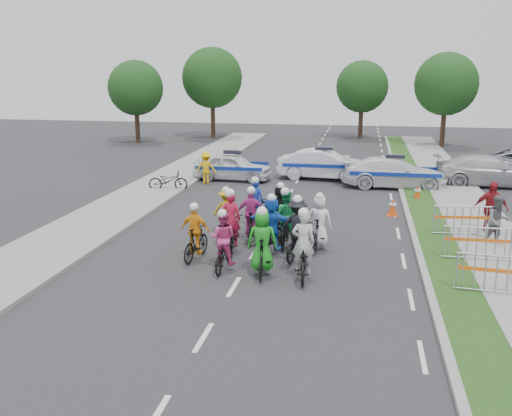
% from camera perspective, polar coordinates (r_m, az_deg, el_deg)
% --- Properties ---
extents(ground, '(90.00, 90.00, 0.00)m').
position_cam_1_polar(ground, '(15.40, -2.22, -7.89)').
color(ground, '#28282B').
rests_on(ground, ground).
extents(curb_right, '(0.20, 60.00, 0.12)m').
position_cam_1_polar(curb_right, '(19.85, 15.63, -3.18)').
color(curb_right, gray).
rests_on(curb_right, ground).
extents(grass_strip, '(1.20, 60.00, 0.11)m').
position_cam_1_polar(grass_strip, '(19.93, 17.64, -3.27)').
color(grass_strip, '#254716').
rests_on(grass_strip, ground).
extents(sidewalk_right, '(2.40, 60.00, 0.13)m').
position_cam_1_polar(sidewalk_right, '(20.24, 22.70, -3.42)').
color(sidewalk_right, gray).
rests_on(sidewalk_right, ground).
extents(sidewalk_left, '(3.00, 60.00, 0.13)m').
position_cam_1_polar(sidewalk_left, '(22.02, -15.99, -1.52)').
color(sidewalk_left, gray).
rests_on(sidewalk_left, ground).
extents(rider_0, '(0.85, 2.05, 2.04)m').
position_cam_1_polar(rider_0, '(15.84, 4.74, -4.71)').
color(rider_0, black).
rests_on(rider_0, ground).
extents(rider_1, '(0.90, 1.96, 2.02)m').
position_cam_1_polar(rider_1, '(15.98, 0.64, -4.09)').
color(rider_1, black).
rests_on(rider_1, ground).
extents(rider_2, '(0.77, 1.80, 1.82)m').
position_cam_1_polar(rider_2, '(16.49, -3.28, -3.90)').
color(rider_2, black).
rests_on(rider_2, ground).
extents(rider_3, '(0.95, 1.77, 1.80)m').
position_cam_1_polar(rider_3, '(17.38, -6.05, -2.96)').
color(rider_3, black).
rests_on(rider_3, ground).
extents(rider_4, '(1.21, 2.06, 2.00)m').
position_cam_1_polar(rider_4, '(17.46, 4.15, -2.58)').
color(rider_4, black).
rests_on(rider_4, ground).
extents(rider_5, '(1.62, 1.93, 1.96)m').
position_cam_1_polar(rider_5, '(17.80, 1.57, -2.07)').
color(rider_5, black).
rests_on(rider_5, ground).
extents(rider_6, '(1.03, 2.10, 2.06)m').
position_cam_1_polar(rider_6, '(18.11, -2.52, -2.27)').
color(rider_6, black).
rests_on(rider_6, ground).
extents(rider_7, '(0.86, 1.85, 1.89)m').
position_cam_1_polar(rider_7, '(18.34, 6.33, -1.95)').
color(rider_7, black).
rests_on(rider_7, ground).
extents(rider_8, '(0.82, 1.92, 1.96)m').
position_cam_1_polar(rider_8, '(18.74, 2.92, -1.56)').
color(rider_8, black).
rests_on(rider_8, ground).
extents(rider_9, '(0.99, 1.86, 1.92)m').
position_cam_1_polar(rider_9, '(19.05, -0.43, -1.26)').
color(rider_9, black).
rests_on(rider_9, ground).
extents(rider_10, '(1.04, 1.78, 1.76)m').
position_cam_1_polar(rider_10, '(19.80, -2.94, -0.83)').
color(rider_10, black).
rests_on(rider_10, ground).
extents(rider_11, '(1.55, 1.84, 1.87)m').
position_cam_1_polar(rider_11, '(19.97, 2.48, -0.41)').
color(rider_11, black).
rests_on(rider_11, ground).
extents(rider_12, '(0.82, 1.93, 1.91)m').
position_cam_1_polar(rider_12, '(20.77, -0.04, -0.27)').
color(rider_12, black).
rests_on(rider_12, ground).
extents(police_car_0, '(4.17, 1.94, 1.38)m').
position_cam_1_polar(police_car_0, '(29.69, -2.35, 4.13)').
color(police_car_0, white).
rests_on(police_car_0, ground).
extents(police_car_1, '(4.81, 2.05, 1.54)m').
position_cam_1_polar(police_car_1, '(30.08, 6.77, 4.33)').
color(police_car_1, white).
rests_on(police_car_1, ground).
extents(police_car_2, '(5.07, 2.20, 1.45)m').
position_cam_1_polar(police_car_2, '(28.64, 13.66, 3.46)').
color(police_car_2, white).
rests_on(police_car_2, ground).
extents(civilian_sedan, '(5.14, 2.10, 1.49)m').
position_cam_1_polar(civilian_sedan, '(30.42, 22.19, 3.45)').
color(civilian_sedan, '#B7B7BC').
rests_on(civilian_sedan, ground).
extents(spectator_1, '(0.94, 0.80, 1.69)m').
position_cam_1_polar(spectator_1, '(20.18, 23.05, -1.20)').
color(spectator_1, '#5D5D62').
rests_on(spectator_1, ground).
extents(spectator_2, '(1.17, 0.58, 1.92)m').
position_cam_1_polar(spectator_2, '(21.32, 22.42, -0.06)').
color(spectator_2, maroon).
rests_on(spectator_2, ground).
extents(marshal_hiviz, '(1.08, 0.67, 1.62)m').
position_cam_1_polar(marshal_hiviz, '(28.81, -5.02, 4.04)').
color(marshal_hiviz, '#ECB60C').
rests_on(marshal_hiviz, ground).
extents(barrier_0, '(2.05, 0.73, 1.12)m').
position_cam_1_polar(barrier_0, '(15.76, 22.90, -6.33)').
color(barrier_0, '#A5A8AD').
rests_on(barrier_0, ground).
extents(barrier_1, '(2.00, 0.51, 1.12)m').
position_cam_1_polar(barrier_1, '(18.25, 21.20, -3.48)').
color(barrier_1, '#A5A8AD').
rests_on(barrier_1, ground).
extents(barrier_2, '(2.04, 0.71, 1.12)m').
position_cam_1_polar(barrier_2, '(20.80, 19.91, -1.30)').
color(barrier_2, '#A5A8AD').
rests_on(barrier_2, ground).
extents(cone_0, '(0.40, 0.40, 0.70)m').
position_cam_1_polar(cone_0, '(23.16, 13.51, 0.09)').
color(cone_0, '#F24C0C').
rests_on(cone_0, ground).
extents(cone_1, '(0.40, 0.40, 0.70)m').
position_cam_1_polar(cone_1, '(26.13, 15.85, 1.49)').
color(cone_1, '#F24C0C').
rests_on(cone_1, ground).
extents(parked_bike, '(1.93, 0.95, 0.97)m').
position_cam_1_polar(parked_bike, '(27.42, -8.78, 2.73)').
color(parked_bike, black).
rests_on(parked_bike, ground).
extents(tree_0, '(4.20, 4.20, 6.30)m').
position_cam_1_polar(tree_0, '(45.36, -11.96, 11.66)').
color(tree_0, '#382619').
rests_on(tree_0, ground).
extents(tree_1, '(4.55, 4.55, 6.82)m').
position_cam_1_polar(tree_1, '(44.33, 18.50, 11.66)').
color(tree_1, '#382619').
rests_on(tree_1, ground).
extents(tree_3, '(4.90, 4.90, 7.35)m').
position_cam_1_polar(tree_3, '(47.54, -4.39, 12.84)').
color(tree_3, '#382619').
rests_on(tree_3, ground).
extents(tree_4, '(4.20, 4.20, 6.30)m').
position_cam_1_polar(tree_4, '(47.96, 10.57, 11.82)').
color(tree_4, '#382619').
rests_on(tree_4, ground).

